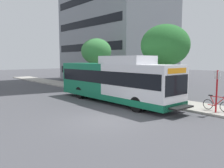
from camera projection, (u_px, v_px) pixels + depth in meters
The scene contains 7 objects.
ground_plane at pixel (44, 101), 18.67m from camera, with size 120.00×120.00×0.00m, color #4C4C51.
sidewalk_curb at pixel (123, 94), 21.67m from camera, with size 3.00×56.00×0.14m, color #A8A399.
transit_bus at pixel (114, 81), 17.95m from camera, with size 2.58×12.25×3.65m.
bus_stop_sign_pole at pixel (217, 88), 13.82m from camera, with size 0.10×0.36×2.60m.
bicycle_parked at pixel (216, 104), 14.43m from camera, with size 0.52×1.76×1.02m.
street_tree_near_stop at pixel (165, 45), 18.70m from camera, with size 4.00×4.00×6.11m.
street_tree_mid_block at pixel (96, 51), 25.40m from camera, with size 3.36×3.36×5.58m.
Camera 1 is at (-7.71, -9.62, 3.40)m, focal length 36.49 mm.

